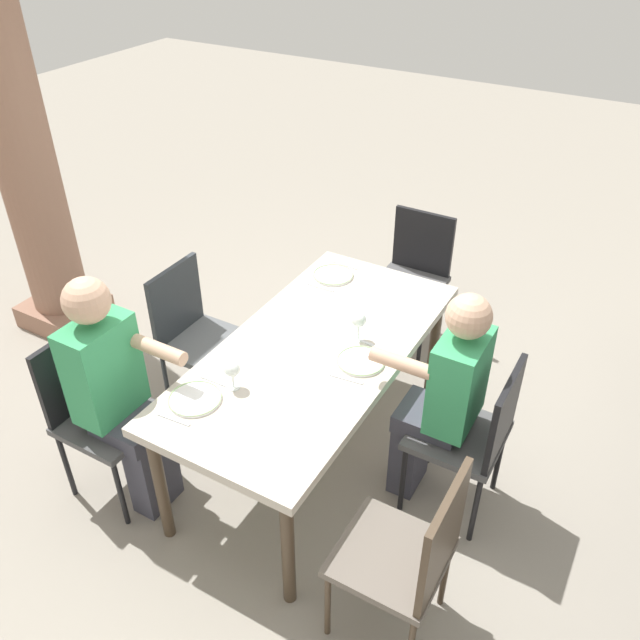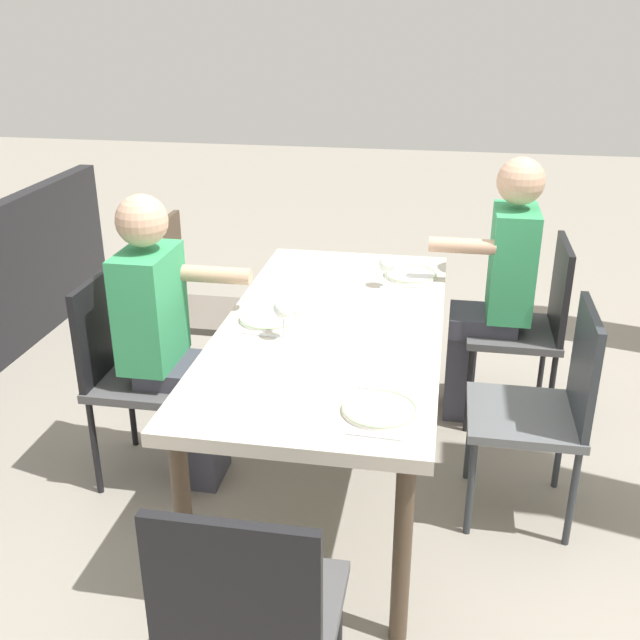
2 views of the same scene
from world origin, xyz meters
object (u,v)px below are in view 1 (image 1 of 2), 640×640
(dining_table, at_px, (314,359))
(plate_1, at_px, (361,361))
(chair_mid_north, at_px, (195,330))
(wine_glass_1, at_px, (359,320))
(chair_head_east, at_px, (414,271))
(plate_2, at_px, (333,275))
(chair_west_south, at_px, (412,552))
(wine_glass_0, at_px, (232,370))
(chair_mid_south, at_px, (475,431))
(diner_woman_green, at_px, (117,390))
(diner_man_white, at_px, (443,396))
(chair_west_north, at_px, (97,405))
(stone_column_centre, at_px, (13,115))
(plate_0, at_px, (195,399))

(dining_table, distance_m, plate_1, 0.27)
(chair_mid_north, xyz_separation_m, wine_glass_1, (0.11, -1.02, 0.36))
(chair_head_east, relative_size, plate_2, 3.78)
(chair_west_south, relative_size, wine_glass_0, 6.31)
(chair_mid_south, distance_m, diner_woman_green, 1.73)
(chair_mid_south, height_order, plate_2, chair_mid_south)
(diner_man_white, bearing_deg, chair_mid_north, 89.89)
(chair_mid_south, bearing_deg, chair_west_north, 114.37)
(diner_man_white, xyz_separation_m, stone_column_centre, (0.18, 2.95, 0.84))
(chair_west_north, bearing_deg, chair_mid_north, 0.02)
(chair_west_south, height_order, diner_woman_green, diner_woman_green)
(wine_glass_1, xyz_separation_m, plate_2, (0.49, 0.42, -0.11))
(chair_west_south, xyz_separation_m, chair_mid_south, (0.78, 0.01, 0.00))
(diner_man_white, relative_size, stone_column_centre, 0.41)
(stone_column_centre, bearing_deg, chair_mid_south, -93.23)
(dining_table, bearing_deg, chair_west_north, 129.48)
(diner_woman_green, bearing_deg, plate_2, -17.18)
(dining_table, xyz_separation_m, chair_west_south, (-0.71, -0.86, -0.16))
(dining_table, relative_size, plate_2, 7.66)
(chair_west_south, height_order, chair_head_east, chair_west_south)
(diner_man_white, distance_m, stone_column_centre, 3.08)
(chair_head_east, relative_size, wine_glass_1, 5.55)
(chair_mid_north, height_order, chair_head_east, chair_head_east)
(dining_table, xyz_separation_m, wine_glass_0, (-0.45, 0.18, 0.17))
(plate_2, bearing_deg, dining_table, -158.95)
(dining_table, bearing_deg, chair_mid_south, -85.35)
(dining_table, height_order, stone_column_centre, stone_column_centre)
(chair_mid_south, height_order, plate_1, chair_mid_south)
(chair_mid_north, relative_size, plate_2, 3.77)
(plate_0, relative_size, wine_glass_0, 1.65)
(diner_man_white, height_order, stone_column_centre, stone_column_centre)
(chair_mid_north, bearing_deg, diner_woman_green, -167.02)
(chair_west_south, relative_size, stone_column_centre, 0.30)
(chair_mid_north, xyz_separation_m, chair_mid_south, (-0.00, -1.72, 0.01))
(plate_1, bearing_deg, chair_west_north, 122.83)
(plate_2, bearing_deg, stone_column_centre, 101.80)
(chair_mid_north, xyz_separation_m, diner_woman_green, (-0.78, -0.18, 0.19))
(dining_table, distance_m, wine_glass_0, 0.51)
(wine_glass_0, height_order, wine_glass_1, wine_glass_1)
(chair_mid_north, height_order, diner_woman_green, diner_woman_green)
(chair_head_east, bearing_deg, wine_glass_0, 174.41)
(wine_glass_0, bearing_deg, stone_column_centre, 71.63)
(diner_man_white, distance_m, plate_2, 1.12)
(chair_west_north, bearing_deg, wine_glass_0, -69.33)
(wine_glass_0, relative_size, plate_1, 0.62)
(chair_head_east, xyz_separation_m, wine_glass_1, (-1.16, -0.16, 0.35))
(chair_west_south, bearing_deg, wine_glass_0, 76.03)
(dining_table, bearing_deg, diner_man_white, -84.37)
(stone_column_centre, bearing_deg, wine_glass_0, -108.37)
(chair_mid_south, height_order, chair_head_east, chair_mid_south)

